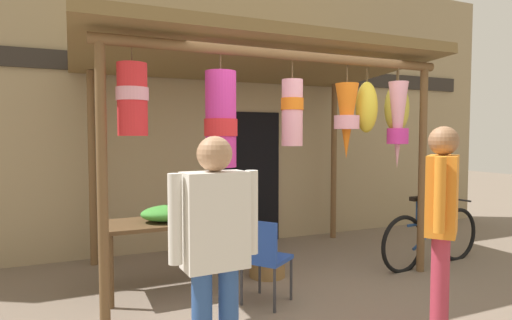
{
  "coord_description": "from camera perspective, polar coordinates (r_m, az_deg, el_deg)",
  "views": [
    {
      "loc": [
        -2.23,
        -3.63,
        1.64
      ],
      "look_at": [
        -0.2,
        1.01,
        1.35
      ],
      "focal_mm": 29.8,
      "sensor_mm": 36.0,
      "label": 1
    }
  ],
  "objects": [
    {
      "name": "flower_heap_on_table",
      "position": [
        4.57,
        -11.17,
        -6.97
      ],
      "size": [
        0.63,
        0.44,
        0.17
      ],
      "color": "green",
      "rests_on": "display_table"
    },
    {
      "name": "ground_plane",
      "position": [
        4.57,
        7.75,
        -17.8
      ],
      "size": [
        30.0,
        30.0,
        0.0
      ],
      "primitive_type": "plane",
      "color": "#756656"
    },
    {
      "name": "wicker_basket_by_table",
      "position": [
        5.11,
        1.51,
        -14.14
      ],
      "size": [
        0.42,
        0.42,
        0.22
      ],
      "primitive_type": "cylinder",
      "color": "olive",
      "rests_on": "ground_plane"
    },
    {
      "name": "customer_foreground",
      "position": [
        2.72,
        -5.52,
        -11.06
      ],
      "size": [
        0.59,
        0.24,
        1.64
      ],
      "color": "#2D5193",
      "rests_on": "ground_plane"
    },
    {
      "name": "display_table",
      "position": [
        4.64,
        -12.04,
        -9.0
      ],
      "size": [
        1.25,
        0.65,
        0.75
      ],
      "color": "brown",
      "rests_on": "ground_plane"
    },
    {
      "name": "parked_bicycle",
      "position": [
        5.89,
        22.51,
        -9.65
      ],
      "size": [
        1.75,
        0.44,
        0.92
      ],
      "color": "black",
      "rests_on": "ground_plane"
    },
    {
      "name": "folding_chair",
      "position": [
        4.18,
        0.94,
        -12.5
      ],
      "size": [
        0.56,
        0.56,
        0.84
      ],
      "color": "#2347A8",
      "rests_on": "ground_plane"
    },
    {
      "name": "market_stall_canopy",
      "position": [
        5.07,
        1.03,
        11.27
      ],
      "size": [
        4.11,
        2.37,
        2.71
      ],
      "color": "brown",
      "rests_on": "ground_plane"
    },
    {
      "name": "shop_facade",
      "position": [
        6.52,
        -3.59,
        7.26
      ],
      "size": [
        9.97,
        0.29,
        4.19
      ],
      "color": "#9E8966",
      "rests_on": "ground_plane"
    },
    {
      "name": "shopper_by_bananas",
      "position": [
        3.74,
        23.68,
        -6.56
      ],
      "size": [
        0.48,
        0.42,
        1.72
      ],
      "color": "#B23347",
      "rests_on": "ground_plane"
    }
  ]
}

